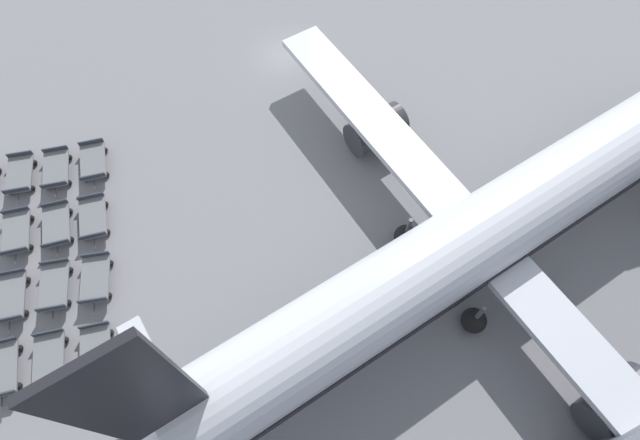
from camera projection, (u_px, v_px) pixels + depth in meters
name	position (u px, v px, depth m)	size (l,w,h in m)	color
ground_plane	(286.00, 55.00, 36.45)	(500.00, 500.00, 0.00)	gray
airplane	(498.00, 224.00, 25.76)	(36.43, 42.49, 14.48)	silver
baggage_dolly_row_mid_a_col_a	(20.00, 174.00, 30.88)	(3.60, 2.13, 0.92)	slate
baggage_dolly_row_mid_a_col_b	(16.00, 232.00, 28.94)	(3.60, 2.02, 0.92)	slate
baggage_dolly_row_mid_a_col_c	(11.00, 297.00, 27.05)	(3.60, 2.08, 0.92)	slate
baggage_dolly_row_mid_a_col_d	(3.00, 369.00, 25.21)	(3.60, 1.98, 0.92)	slate
baggage_dolly_row_mid_b_col_a	(56.00, 169.00, 31.06)	(3.60, 2.08, 0.92)	slate
baggage_dolly_row_mid_b_col_b	(57.00, 225.00, 29.16)	(3.60, 1.96, 0.92)	slate
baggage_dolly_row_mid_b_col_c	(54.00, 286.00, 27.34)	(3.60, 2.17, 0.92)	slate
baggage_dolly_row_mid_b_col_d	(49.00, 360.00, 25.43)	(3.60, 2.07, 0.92)	slate
baggage_dolly_row_far_col_a	(93.00, 162.00, 31.34)	(3.60, 2.00, 0.92)	slate
baggage_dolly_row_far_col_b	(93.00, 218.00, 29.40)	(3.60, 2.00, 0.92)	slate
baggage_dolly_row_far_col_c	(96.00, 279.00, 27.55)	(3.60, 2.23, 0.92)	slate
baggage_dolly_row_far_col_d	(96.00, 352.00, 25.61)	(3.60, 2.08, 0.92)	slate
stand_guidance_stripe	(348.00, 332.00, 26.61)	(5.01, 33.36, 0.01)	white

